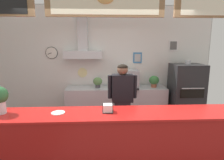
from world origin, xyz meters
The scene contains 11 objects.
back_wall_assembly centered at (-0.03, 2.10, 1.60)m, with size 5.70×2.46×3.01m.
service_counter centered at (0.00, -0.27, 0.52)m, with size 4.40×0.62×1.05m.
back_prep_counter centered at (0.29, 1.86, 0.46)m, with size 2.55×0.57×0.93m.
pizza_oven centered at (2.02, 1.62, 0.77)m, with size 0.75×0.69×1.64m.
shop_worker centered at (0.33, 0.71, 0.90)m, with size 0.57×0.22×1.65m.
espresso_machine centered at (0.62, 1.83, 1.15)m, with size 0.45×0.53×0.46m.
potted_rosemary centered at (-0.18, 1.85, 1.08)m, with size 0.23×0.23×0.27m.
potted_oregano centered at (0.31, 1.83, 1.03)m, with size 0.15×0.15×0.19m.
potted_basil centered at (1.26, 1.84, 1.10)m, with size 0.25×0.25×0.30m.
condiment_plate centered at (-0.69, -0.25, 1.06)m, with size 0.19×0.19×0.01m.
napkin_holder centered at (0.02, -0.23, 1.10)m, with size 0.16×0.15×0.13m.
Camera 1 is at (-0.04, -2.86, 2.03)m, focal length 30.37 mm.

